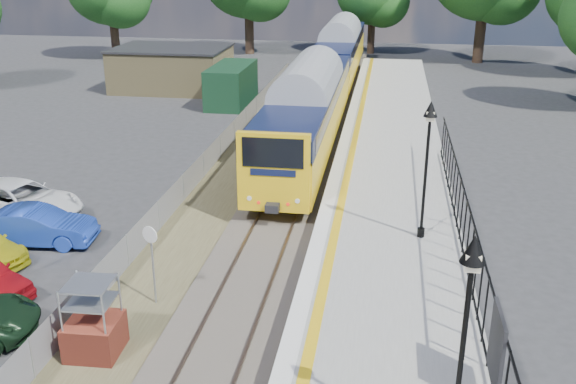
% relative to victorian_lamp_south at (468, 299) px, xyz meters
% --- Properties ---
extents(ground, '(120.00, 120.00, 0.00)m').
position_rel_victorian_lamp_south_xyz_m(ground, '(-5.50, 4.00, -4.30)').
color(ground, '#2D2D30').
rests_on(ground, ground).
extents(track_bed, '(5.90, 80.00, 0.29)m').
position_rel_victorian_lamp_south_xyz_m(track_bed, '(-5.97, 13.67, -4.21)').
color(track_bed, '#473F38').
rests_on(track_bed, ground).
extents(platform, '(5.00, 70.00, 0.90)m').
position_rel_victorian_lamp_south_xyz_m(platform, '(-1.30, 12.00, -3.85)').
color(platform, gray).
rests_on(platform, ground).
extents(platform_edge, '(0.90, 70.00, 0.01)m').
position_rel_victorian_lamp_south_xyz_m(platform_edge, '(-3.36, 12.00, -3.39)').
color(platform_edge, silver).
rests_on(platform_edge, platform).
extents(victorian_lamp_south, '(0.44, 0.44, 4.60)m').
position_rel_victorian_lamp_south_xyz_m(victorian_lamp_south, '(0.00, 0.00, 0.00)').
color(victorian_lamp_south, black).
rests_on(victorian_lamp_south, platform).
extents(victorian_lamp_north, '(0.44, 0.44, 4.60)m').
position_rel_victorian_lamp_south_xyz_m(victorian_lamp_north, '(-0.20, 10.00, 0.00)').
color(victorian_lamp_north, black).
rests_on(victorian_lamp_north, platform).
extents(palisade_fence, '(0.12, 26.00, 2.00)m').
position_rel_victorian_lamp_south_xyz_m(palisade_fence, '(1.05, 6.24, -2.46)').
color(palisade_fence, black).
rests_on(palisade_fence, platform).
extents(wire_fence, '(0.06, 52.00, 1.20)m').
position_rel_victorian_lamp_south_xyz_m(wire_fence, '(-9.70, 16.00, -3.70)').
color(wire_fence, '#999EA3').
rests_on(wire_fence, ground).
extents(outbuilding, '(10.80, 10.10, 3.12)m').
position_rel_victorian_lamp_south_xyz_m(outbuilding, '(-16.41, 35.21, -2.78)').
color(outbuilding, '#908051').
rests_on(outbuilding, ground).
extents(train, '(2.82, 40.83, 3.51)m').
position_rel_victorian_lamp_south_xyz_m(train, '(-5.50, 32.19, -1.96)').
color(train, gold).
rests_on(train, ground).
extents(brick_plinth, '(1.36, 1.36, 2.11)m').
position_rel_victorian_lamp_south_xyz_m(brick_plinth, '(-8.67, 3.27, -3.28)').
color(brick_plinth, maroon).
rests_on(brick_plinth, ground).
extents(speed_sign, '(0.49, 0.20, 2.55)m').
position_rel_victorian_lamp_south_xyz_m(speed_sign, '(-8.00, 5.86, -2.59)').
color(speed_sign, '#999EA3').
rests_on(speed_sign, ground).
extents(car_blue, '(4.24, 1.82, 1.36)m').
position_rel_victorian_lamp_south_xyz_m(car_blue, '(-13.61, 9.25, -3.62)').
color(car_blue, '#1C3CAA').
rests_on(car_blue, ground).
extents(car_white, '(5.53, 3.65, 1.41)m').
position_rel_victorian_lamp_south_xyz_m(car_white, '(-15.45, 11.43, -3.59)').
color(car_white, white).
rests_on(car_white, ground).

